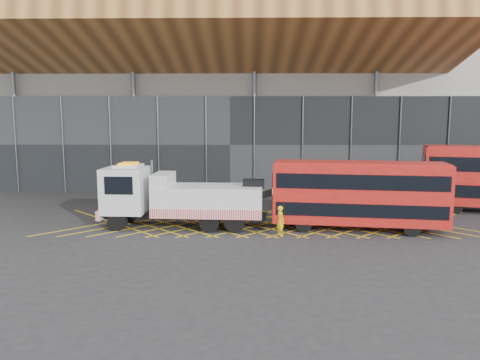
{
  "coord_description": "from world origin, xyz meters",
  "views": [
    {
      "loc": [
        3.52,
        -27.65,
        6.44
      ],
      "look_at": [
        3.0,
        1.5,
        2.4
      ],
      "focal_mm": 35.0,
      "sensor_mm": 36.0,
      "label": 1
    }
  ],
  "objects": [
    {
      "name": "road_markings",
      "position": [
        4.8,
        0.0,
        0.01
      ],
      "size": [
        26.36,
        7.16,
        0.01
      ],
      "color": "gold",
      "rests_on": "ground_plane"
    },
    {
      "name": "worker",
      "position": [
        5.27,
        -3.02,
        0.82
      ],
      "size": [
        0.57,
        0.69,
        1.63
      ],
      "primitive_type": "imported",
      "rotation": [
        0.0,
        0.0,
        1.92
      ],
      "color": "yellow",
      "rests_on": "ground_plane"
    },
    {
      "name": "ground_plane",
      "position": [
        0.0,
        0.0,
        0.0
      ],
      "size": [
        120.0,
        120.0,
        0.0
      ],
      "primitive_type": "plane",
      "color": "#252427"
    },
    {
      "name": "construction_building",
      "position": [
        1.92,
        18.4,
        8.98
      ],
      "size": [
        55.0,
        23.97,
        18.0
      ],
      "color": "#999994",
      "rests_on": "ground_plane"
    },
    {
      "name": "recovery_truck",
      "position": [
        -0.6,
        -1.2,
        1.76
      ],
      "size": [
        10.94,
        3.1,
        3.8
      ],
      "rotation": [
        0.0,
        0.0,
        -0.05
      ],
      "color": "black",
      "rests_on": "ground_plane"
    },
    {
      "name": "bus_towed",
      "position": [
        9.71,
        -1.73,
        2.15
      ],
      "size": [
        9.73,
        3.51,
        3.87
      ],
      "rotation": [
        0.0,
        0.0,
        -0.14
      ],
      "color": "#AD140F",
      "rests_on": "ground_plane"
    }
  ]
}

